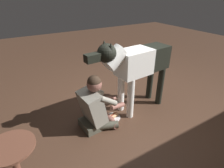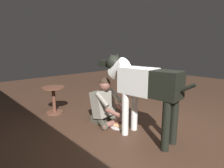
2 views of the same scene
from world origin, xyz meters
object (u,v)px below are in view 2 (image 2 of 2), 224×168
(large_dog, at_px, (141,84))
(hot_dog_on_plate, at_px, (118,126))
(round_side_table, at_px, (54,97))
(person_sitting_on_floor, at_px, (105,104))

(large_dog, xyz_separation_m, hot_dog_on_plate, (0.46, 0.03, -0.80))
(large_dog, height_order, round_side_table, large_dog)
(hot_dog_on_plate, distance_m, round_side_table, 1.53)
(person_sitting_on_floor, xyz_separation_m, large_dog, (-0.77, -0.06, 0.48))
(person_sitting_on_floor, bearing_deg, hot_dog_on_plate, -175.68)
(person_sitting_on_floor, bearing_deg, large_dog, -175.68)
(person_sitting_on_floor, height_order, round_side_table, person_sitting_on_floor)
(person_sitting_on_floor, xyz_separation_m, hot_dog_on_plate, (-0.31, -0.02, -0.32))
(large_dog, bearing_deg, person_sitting_on_floor, 4.32)
(hot_dog_on_plate, height_order, round_side_table, round_side_table)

